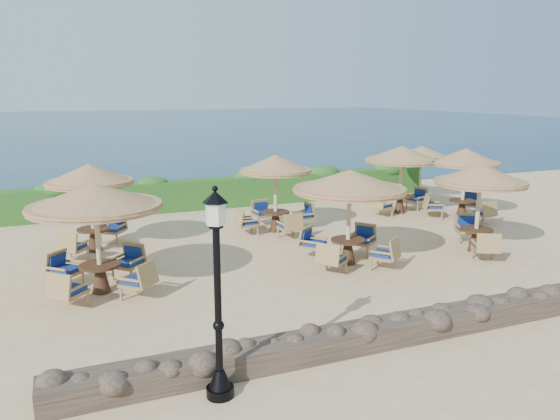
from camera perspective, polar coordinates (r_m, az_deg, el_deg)
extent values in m
plane|color=#D6B587|center=(16.64, 3.19, -4.22)|extent=(120.00, 120.00, 0.00)
plane|color=#0B2848|center=(84.80, -17.74, 8.54)|extent=(160.00, 160.00, 0.00)
cube|color=#1E4F19|center=(23.03, -4.48, 1.95)|extent=(18.00, 0.90, 1.20)
cube|color=brown|center=(11.61, 16.68, -11.08)|extent=(15.00, 0.65, 0.44)
cylinder|color=black|center=(9.14, -6.27, -18.33)|extent=(0.44, 0.44, 0.16)
cone|color=black|center=(9.03, -6.30, -17.12)|extent=(0.36, 0.36, 0.30)
cylinder|color=black|center=(8.49, -6.50, -9.75)|extent=(0.11, 0.11, 2.40)
cylinder|color=silver|center=(8.06, -6.75, -0.29)|extent=(0.30, 0.30, 0.36)
cone|color=black|center=(8.01, -6.79, 1.39)|extent=(0.40, 0.40, 0.18)
cylinder|color=beige|center=(24.75, 14.48, 3.49)|extent=(0.10, 0.10, 2.20)
cone|color=olive|center=(24.61, 14.62, 5.98)|extent=(2.30, 2.30, 0.45)
cylinder|color=beige|center=(13.57, -18.47, -3.41)|extent=(0.12, 0.12, 2.40)
cone|color=olive|center=(13.31, -18.81, 1.49)|extent=(3.12, 3.12, 0.55)
cylinder|color=olive|center=(13.36, -18.73, 0.31)|extent=(3.06, 3.06, 0.14)
cylinder|color=#3F2616|center=(13.71, -18.32, -5.50)|extent=(0.96, 0.96, 0.06)
cone|color=#3F2616|center=(13.82, -18.22, -6.89)|extent=(0.44, 0.44, 0.64)
cylinder|color=beige|center=(15.15, 7.18, -1.25)|extent=(0.12, 0.12, 2.40)
cone|color=olive|center=(14.92, 7.31, 3.16)|extent=(3.13, 3.13, 0.55)
cylinder|color=olive|center=(14.97, 7.28, 2.10)|extent=(3.07, 3.07, 0.14)
cylinder|color=#3F2616|center=(15.28, 7.13, -3.14)|extent=(0.96, 0.96, 0.06)
cone|color=#3F2616|center=(15.38, 7.10, -4.40)|extent=(0.44, 0.44, 0.64)
cylinder|color=beige|center=(17.25, 19.97, -0.24)|extent=(0.12, 0.12, 2.40)
cone|color=olive|center=(17.05, 20.26, 3.64)|extent=(2.68, 2.68, 0.55)
cylinder|color=olive|center=(17.09, 20.19, 2.71)|extent=(2.63, 2.63, 0.14)
cylinder|color=#3F2616|center=(17.36, 19.84, -1.91)|extent=(0.96, 0.96, 0.06)
cone|color=#3F2616|center=(17.45, 19.76, -3.03)|extent=(0.44, 0.44, 0.64)
cylinder|color=beige|center=(17.17, -19.04, -0.22)|extent=(0.12, 0.12, 2.40)
cone|color=olive|center=(16.97, -19.31, 3.67)|extent=(2.55, 2.55, 0.55)
cylinder|color=olive|center=(17.01, -19.25, 2.74)|extent=(2.50, 2.50, 0.14)
cylinder|color=#3F2616|center=(17.29, -18.92, -1.91)|extent=(0.96, 0.96, 0.06)
cone|color=#3F2616|center=(17.37, -18.84, -3.02)|extent=(0.44, 0.44, 0.64)
cylinder|color=beige|center=(18.54, -0.47, 1.34)|extent=(0.12, 0.12, 2.40)
cone|color=olive|center=(18.35, -0.47, 4.96)|extent=(2.46, 2.46, 0.55)
cylinder|color=olive|center=(18.39, -0.47, 4.10)|extent=(2.41, 2.41, 0.14)
cylinder|color=#3F2616|center=(18.65, -0.47, -0.22)|extent=(0.96, 0.96, 0.06)
cone|color=#3F2616|center=(18.72, -0.46, -1.27)|extent=(0.44, 0.44, 0.64)
cylinder|color=beige|center=(21.94, 12.50, 2.77)|extent=(0.12, 0.12, 2.40)
cone|color=olive|center=(21.78, 12.64, 5.83)|extent=(2.91, 2.91, 0.55)
cylinder|color=olive|center=(21.81, 12.60, 5.10)|extent=(2.85, 2.85, 0.14)
cylinder|color=#3F2616|center=(22.03, 12.43, 1.43)|extent=(0.96, 0.96, 0.06)
cone|color=#3F2616|center=(22.10, 12.39, 0.54)|extent=(0.44, 0.44, 0.64)
cylinder|color=beige|center=(21.64, 18.62, 2.28)|extent=(0.12, 0.12, 2.40)
cone|color=olive|center=(21.48, 18.84, 5.38)|extent=(2.56, 2.56, 0.55)
cylinder|color=olive|center=(21.52, 18.78, 4.64)|extent=(2.51, 2.51, 0.14)
cylinder|color=#3F2616|center=(21.73, 18.53, 0.94)|extent=(0.96, 0.96, 0.06)
cone|color=#3F2616|center=(21.80, 18.47, 0.03)|extent=(0.44, 0.44, 0.64)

